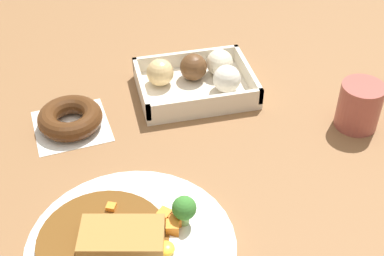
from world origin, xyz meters
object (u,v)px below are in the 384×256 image
at_px(curry_plate, 130,246).
at_px(donut_box, 198,79).
at_px(coffee_mug, 359,106).
at_px(chocolate_ring_donut, 70,118).

height_order(curry_plate, donut_box, curry_plate).
distance_m(curry_plate, coffee_mug, 0.46).
bearing_deg(coffee_mug, curry_plate, 23.29).
distance_m(curry_plate, chocolate_ring_donut, 0.29).
bearing_deg(donut_box, chocolate_ring_donut, 13.27).
xyz_separation_m(donut_box, coffee_mug, (-0.24, 0.16, 0.02)).
relative_size(curry_plate, chocolate_ring_donut, 2.05).
bearing_deg(chocolate_ring_donut, curry_plate, 101.78).
relative_size(donut_box, coffee_mug, 2.55).
xyz_separation_m(curry_plate, coffee_mug, (-0.42, -0.18, 0.03)).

